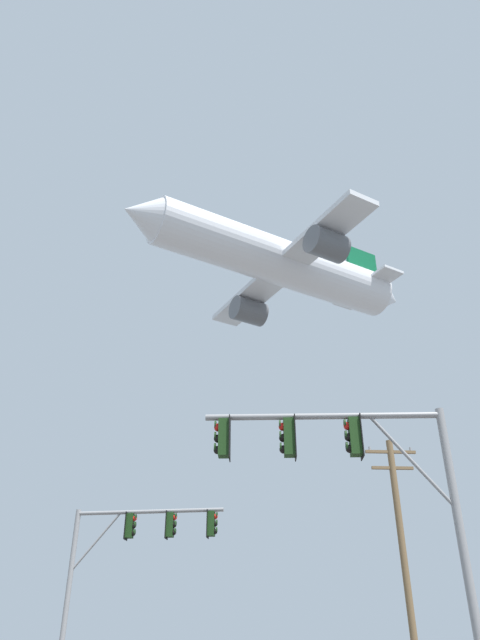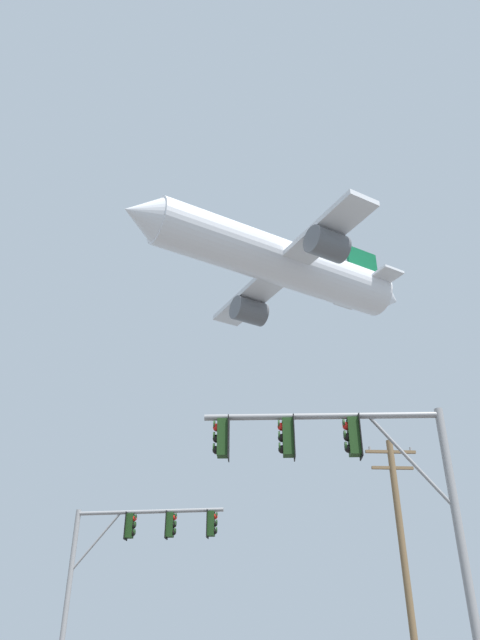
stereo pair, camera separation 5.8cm
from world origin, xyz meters
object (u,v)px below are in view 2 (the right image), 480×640
at_px(signal_pole_near, 354,473).
at_px(utility_pole, 403,550).
at_px(airplane, 278,262).
at_px(signal_pole_far, 131,548).

height_order(signal_pole_near, utility_pole, utility_pole).
relative_size(utility_pole, airplane, 0.35).
xyz_separation_m(signal_pole_near, signal_pole_far, (-6.31, 10.82, -0.11)).
distance_m(signal_pole_near, airplane, 41.31).
bearing_deg(signal_pole_near, utility_pole, 68.45).
bearing_deg(airplane, signal_pole_far, -113.41).
distance_m(signal_pole_near, signal_pole_far, 12.52).
bearing_deg(signal_pole_near, signal_pole_far, 120.25).
distance_m(signal_pole_far, utility_pole, 10.79).
relative_size(signal_pole_near, utility_pole, 0.70).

